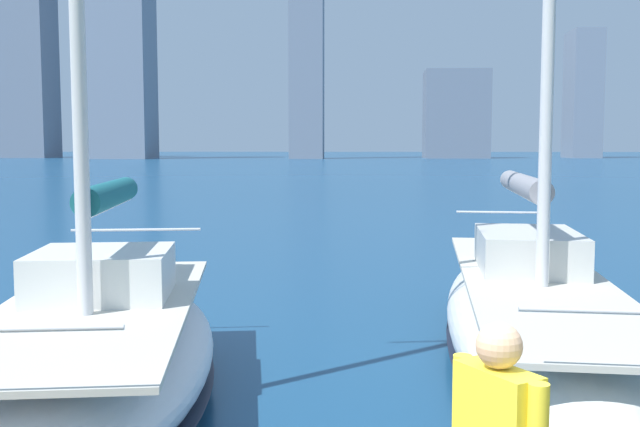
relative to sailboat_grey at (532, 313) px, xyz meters
The scene contains 3 objects.
city_skyline 153.10m from the sailboat_grey, 83.46° to the right, with size 171.48×25.01×54.71m.
sailboat_grey is the anchor object (origin of this frame).
sailboat_teal 5.69m from the sailboat_grey, 21.28° to the left, with size 3.61×7.16×12.69m.
Camera 1 is at (-0.01, 2.68, 3.00)m, focal length 42.00 mm.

